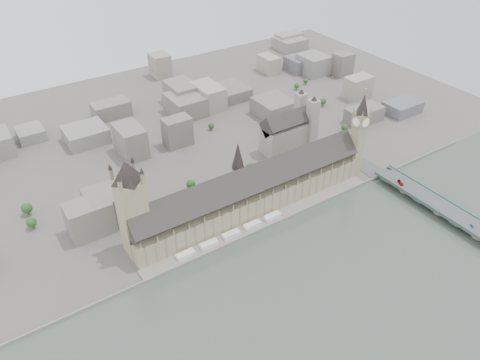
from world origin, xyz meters
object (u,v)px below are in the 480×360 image
westminster_abbey (289,131)px  elizabeth_tower (359,130)px  palace_of_westminster (250,192)px  car_approach (390,168)px  victoria_tower (132,204)px  westminster_bridge (434,205)px  red_bus_north (400,183)px  car_blue (472,226)px

westminster_abbey → elizabeth_tower: bearing=-72.7°
palace_of_westminster → elizabeth_tower: bearing=-4.8°
palace_of_westminster → westminster_abbey: bearing=34.2°
elizabeth_tower → car_approach: elizabeth_tower is taller
elizabeth_tower → victoria_tower: bearing=176.0°
elizabeth_tower → westminster_bridge: elizabeth_tower is taller
victoria_tower → red_bus_north: (277.97, -71.78, -43.59)m
elizabeth_tower → westminster_bridge: (24.00, -95.50, -52.96)m
westminster_abbey → victoria_tower: bearing=-163.5°
palace_of_westminster → car_approach: size_ratio=48.58×
victoria_tower → car_approach: (290.41, -45.40, -44.16)m
victoria_tower → westminster_bridge: victoria_tower is taller
westminster_bridge → palace_of_westminster: bearing=146.5°
red_bus_north → car_blue: 87.27m
car_blue → elizabeth_tower: bearing=120.7°
westminster_bridge → car_blue: size_ratio=69.26×
westminster_bridge → westminster_abbey: (-51.08, 182.50, 19.96)m
victoria_tower → red_bus_north: size_ratio=10.23×
elizabeth_tower → westminster_bridge: 111.81m
victoria_tower → car_blue: bearing=-29.6°
red_bus_north → car_approach: 29.17m
car_approach → westminster_bridge: bearing=-107.8°
palace_of_westminster → westminster_bridge: (162.00, -107.20, -17.58)m
palace_of_westminster → red_bus_north: size_ratio=27.11×
palace_of_westminster → car_approach: (168.41, -39.10, -11.66)m
westminster_abbey → car_approach: 128.80m
elizabeth_tower → victoria_tower: size_ratio=1.07×
westminster_bridge → car_blue: (-4.12, -45.53, 5.92)m
victoria_tower → westminster_bridge: size_ratio=0.31×
red_bus_north → car_approach: (12.44, 26.38, -0.57)m
palace_of_westminster → victoria_tower: victoria_tower is taller
palace_of_westminster → car_approach: 173.28m
red_bus_north → car_approach: size_ratio=1.79×
westminster_bridge → elizabeth_tower: bearing=104.1°
westminster_abbey → car_approach: size_ratio=12.47×
red_bus_north → westminster_abbey: bearing=130.5°
elizabeth_tower → car_approach: 62.36m
palace_of_westminster → car_blue: bearing=-44.0°
victoria_tower → westminster_bridge: (284.00, -113.50, -50.08)m
elizabeth_tower → car_blue: elizabeth_tower is taller
westminster_abbey → red_bus_north: 148.42m
elizabeth_tower → westminster_abbey: size_ratio=1.58×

